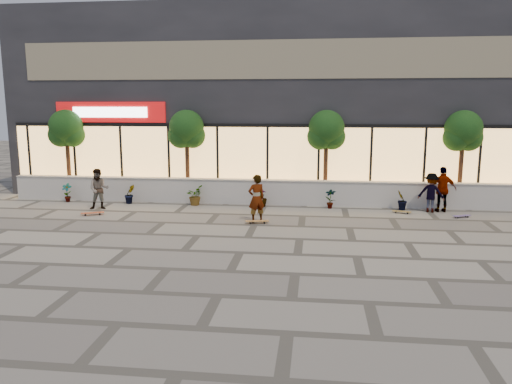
# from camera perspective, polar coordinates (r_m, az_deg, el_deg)

# --- Properties ---
(ground) EXTENTS (80.00, 80.00, 0.00)m
(ground) POSITION_cam_1_polar(r_m,az_deg,el_deg) (14.26, -1.85, -6.93)
(ground) COLOR gray
(ground) RESTS_ON ground
(planter_wall) EXTENTS (22.00, 0.42, 1.04)m
(planter_wall) POSITION_cam_1_polar(r_m,az_deg,el_deg) (20.90, 1.05, 0.02)
(planter_wall) COLOR silver
(planter_wall) RESTS_ON ground
(retail_building) EXTENTS (24.00, 9.17, 8.50)m
(retail_building) POSITION_cam_1_polar(r_m,az_deg,el_deg) (26.05, 2.33, 10.22)
(retail_building) COLOR black
(retail_building) RESTS_ON ground
(shrub_a) EXTENTS (0.43, 0.29, 0.81)m
(shrub_a) POSITION_cam_1_polar(r_m,az_deg,el_deg) (22.88, -20.79, -0.07)
(shrub_a) COLOR #123A13
(shrub_a) RESTS_ON ground
(shrub_b) EXTENTS (0.57, 0.57, 0.81)m
(shrub_b) POSITION_cam_1_polar(r_m,az_deg,el_deg) (21.73, -14.23, -0.23)
(shrub_b) COLOR #123A13
(shrub_b) RESTS_ON ground
(shrub_c) EXTENTS (0.68, 0.77, 0.81)m
(shrub_c) POSITION_cam_1_polar(r_m,az_deg,el_deg) (20.89, -7.04, -0.40)
(shrub_c) COLOR #123A13
(shrub_c) RESTS_ON ground
(shrub_d) EXTENTS (0.64, 0.64, 0.81)m
(shrub_d) POSITION_cam_1_polar(r_m,az_deg,el_deg) (20.40, 0.61, -0.57)
(shrub_d) COLOR #123A13
(shrub_d) RESTS_ON ground
(shrub_e) EXTENTS (0.46, 0.35, 0.81)m
(shrub_e) POSITION_cam_1_polar(r_m,az_deg,el_deg) (20.29, 8.50, -0.74)
(shrub_e) COLOR #123A13
(shrub_e) RESTS_ON ground
(shrub_f) EXTENTS (0.55, 0.57, 0.81)m
(shrub_f) POSITION_cam_1_polar(r_m,az_deg,el_deg) (20.57, 16.32, -0.89)
(shrub_f) COLOR #123A13
(shrub_f) RESTS_ON ground
(tree_west) EXTENTS (1.60, 1.50, 3.92)m
(tree_west) POSITION_cam_1_polar(r_m,az_deg,el_deg) (23.94, -20.86, 6.57)
(tree_west) COLOR #492C1A
(tree_west) RESTS_ON ground
(tree_midwest) EXTENTS (1.60, 1.50, 3.92)m
(tree_midwest) POSITION_cam_1_polar(r_m,az_deg,el_deg) (21.94, -7.93, 6.87)
(tree_midwest) COLOR #492C1A
(tree_midwest) RESTS_ON ground
(tree_mideast) EXTENTS (1.60, 1.50, 3.92)m
(tree_mideast) POSITION_cam_1_polar(r_m,az_deg,el_deg) (21.22, 8.05, 6.77)
(tree_mideast) COLOR #492C1A
(tree_mideast) RESTS_ON ground
(tree_east) EXTENTS (1.60, 1.50, 3.92)m
(tree_east) POSITION_cam_1_polar(r_m,az_deg,el_deg) (22.02, 22.59, 6.22)
(tree_east) COLOR #492C1A
(tree_east) RESTS_ON ground
(skater_center) EXTENTS (0.75, 0.67, 1.71)m
(skater_center) POSITION_cam_1_polar(r_m,az_deg,el_deg) (17.70, 0.04, -0.73)
(skater_center) COLOR white
(skater_center) RESTS_ON ground
(skater_left) EXTENTS (0.93, 0.82, 1.63)m
(skater_left) POSITION_cam_1_polar(r_m,az_deg,el_deg) (20.81, -17.51, 0.32)
(skater_left) COLOR tan
(skater_left) RESTS_ON ground
(skater_right_near) EXTENTS (1.07, 0.52, 1.78)m
(skater_right_near) POSITION_cam_1_polar(r_m,az_deg,el_deg) (20.64, 20.56, 0.27)
(skater_right_near) COLOR white
(skater_right_near) RESTS_ON ground
(skater_right_far) EXTENTS (1.11, 0.84, 1.53)m
(skater_right_far) POSITION_cam_1_polar(r_m,az_deg,el_deg) (20.49, 19.38, -0.08)
(skater_right_far) COLOR maroon
(skater_right_far) RESTS_ON ground
(skateboard_center) EXTENTS (0.85, 0.37, 0.10)m
(skateboard_center) POSITION_cam_1_polar(r_m,az_deg,el_deg) (17.61, 0.15, -3.35)
(skateboard_center) COLOR olive
(skateboard_center) RESTS_ON ground
(skateboard_left) EXTENTS (0.86, 0.54, 0.10)m
(skateboard_left) POSITION_cam_1_polar(r_m,az_deg,el_deg) (19.90, -18.19, -2.29)
(skateboard_left) COLOR #B64622
(skateboard_left) RESTS_ON ground
(skateboard_right_near) EXTENTS (0.73, 0.36, 0.09)m
(skateboard_right_near) POSITION_cam_1_polar(r_m,az_deg,el_deg) (20.02, 16.32, -2.16)
(skateboard_right_near) COLOR olive
(skateboard_right_near) RESTS_ON ground
(skateboard_right_far) EXTENTS (0.72, 0.45, 0.09)m
(skateboard_right_far) POSITION_cam_1_polar(r_m,az_deg,el_deg) (20.02, 22.46, -2.53)
(skateboard_right_far) COLOR #594884
(skateboard_right_far) RESTS_ON ground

